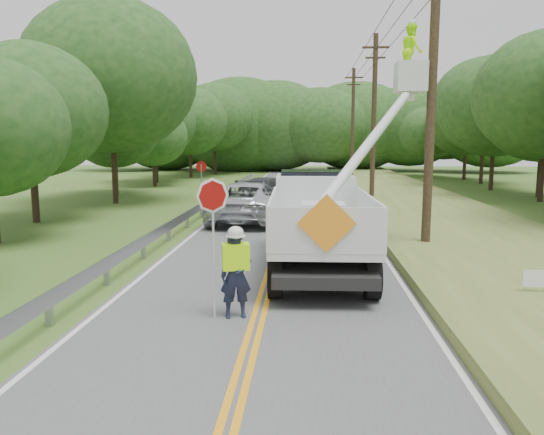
{
  "coord_description": "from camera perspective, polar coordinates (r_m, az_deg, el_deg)",
  "views": [
    {
      "loc": [
        0.99,
        -8.66,
        3.65
      ],
      "look_at": [
        0.0,
        6.0,
        1.5
      ],
      "focal_mm": 34.51,
      "sensor_mm": 36.0,
      "label": 1
    }
  ],
  "objects": [
    {
      "name": "guardrail",
      "position": [
        24.29,
        -8.07,
        0.92
      ],
      "size": [
        0.18,
        48.0,
        0.77
      ],
      "color": "gray",
      "rests_on": "ground"
    },
    {
      "name": "ground",
      "position": [
        9.45,
        -2.53,
        -14.41
      ],
      "size": [
        140.0,
        140.0,
        0.0
      ],
      "primitive_type": "plane",
      "color": "#4C6322",
      "rests_on": "ground"
    },
    {
      "name": "road",
      "position": [
        22.97,
        1.34,
        -0.79
      ],
      "size": [
        7.2,
        96.0,
        0.03
      ],
      "color": "#515154",
      "rests_on": "ground"
    },
    {
      "name": "flagger",
      "position": [
        10.81,
        -4.03,
        -5.59
      ],
      "size": [
        1.11,
        0.57,
        2.9
      ],
      "color": "#191E33",
      "rests_on": "road"
    },
    {
      "name": "suv_silver",
      "position": [
        23.87,
        -2.56,
        1.75
      ],
      "size": [
        3.28,
        6.61,
        1.8
      ],
      "primitive_type": "imported",
      "rotation": [
        0.0,
        0.0,
        3.1
      ],
      "color": "silver",
      "rests_on": "road"
    },
    {
      "name": "suv_darkgrey",
      "position": [
        31.59,
        -0.42,
        3.09
      ],
      "size": [
        3.8,
        5.56,
        1.49
      ],
      "primitive_type": "imported",
      "rotation": [
        0.0,
        0.0,
        2.77
      ],
      "color": "#393B40",
      "rests_on": "road"
    },
    {
      "name": "stop_sign_permanent",
      "position": [
        26.85,
        -7.7,
        4.25
      ],
      "size": [
        0.57,
        0.06,
        2.66
      ],
      "color": "gray",
      "rests_on": "ground"
    },
    {
      "name": "utility_poles",
      "position": [
        26.03,
        12.99,
        11.68
      ],
      "size": [
        1.6,
        43.3,
        10.0
      ],
      "color": "black",
      "rests_on": "ground"
    },
    {
      "name": "bucket_truck",
      "position": [
        16.01,
        5.65,
        1.15
      ],
      "size": [
        4.81,
        7.72,
        7.35
      ],
      "color": "black",
      "rests_on": "road"
    },
    {
      "name": "treeline_left",
      "position": [
        38.26,
        -14.0,
        11.41
      ],
      "size": [
        11.03,
        55.76,
        11.74
      ],
      "color": "#332319",
      "rests_on": "ground"
    },
    {
      "name": "tall_grass_verge",
      "position": [
        23.73,
        18.74,
        -0.6
      ],
      "size": [
        7.0,
        96.0,
        0.3
      ],
      "primitive_type": "cube",
      "color": "#54672A",
      "rests_on": "ground"
    },
    {
      "name": "treeline_horizon",
      "position": [
        65.14,
        2.09,
        9.95
      ],
      "size": [
        55.72,
        14.32,
        11.89
      ],
      "color": "#1C4519",
      "rests_on": "ground"
    },
    {
      "name": "yard_sign",
      "position": [
        13.18,
        26.74,
        -6.11
      ],
      "size": [
        0.54,
        0.05,
        0.79
      ],
      "color": "white",
      "rests_on": "ground"
    }
  ]
}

